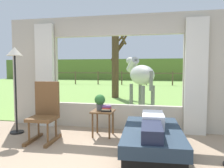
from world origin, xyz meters
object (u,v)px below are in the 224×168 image
(floor_lamp_left, at_px, (15,64))
(reclining_person, at_px, (152,123))
(potted_plant, at_px, (100,101))
(pasture_tree, at_px, (116,63))
(book_stack, at_px, (106,109))
(recliner_sofa, at_px, (152,141))
(horse, at_px, (140,75))
(side_table, at_px, (103,115))
(rocking_chair, at_px, (45,112))

(floor_lamp_left, bearing_deg, reclining_person, -12.86)
(potted_plant, relative_size, pasture_tree, 0.10)
(book_stack, bearing_deg, pasture_tree, 98.92)
(recliner_sofa, height_order, horse, horse)
(recliner_sofa, relative_size, pasture_tree, 0.52)
(side_table, xyz_separation_m, floor_lamp_left, (-1.85, -0.19, 1.04))
(rocking_chair, height_order, horse, horse)
(potted_plant, xyz_separation_m, book_stack, (0.17, -0.13, -0.13))
(reclining_person, xyz_separation_m, book_stack, (-0.92, 0.78, 0.05))
(rocking_chair, bearing_deg, pasture_tree, 84.96)
(recliner_sofa, height_order, rocking_chair, rocking_chair)
(reclining_person, bearing_deg, potted_plant, 137.13)
(recliner_sofa, height_order, pasture_tree, pasture_tree)
(recliner_sofa, distance_m, floor_lamp_left, 3.17)
(reclining_person, height_order, book_stack, reclining_person)
(side_table, bearing_deg, recliner_sofa, -38.02)
(book_stack, relative_size, pasture_tree, 0.06)
(side_table, xyz_separation_m, potted_plant, (-0.08, 0.06, 0.28))
(floor_lamp_left, height_order, pasture_tree, pasture_tree)
(reclining_person, height_order, rocking_chair, rocking_chair)
(pasture_tree, bearing_deg, book_stack, -81.08)
(rocking_chair, height_order, side_table, rocking_chair)
(book_stack, relative_size, floor_lamp_left, 0.11)
(recliner_sofa, xyz_separation_m, rocking_chair, (-2.03, 0.31, 0.33))
(horse, bearing_deg, pasture_tree, 83.04)
(book_stack, bearing_deg, reclining_person, -40.03)
(potted_plant, distance_m, floor_lamp_left, 1.94)
(book_stack, bearing_deg, side_table, 143.54)
(reclining_person, height_order, side_table, reclining_person)
(book_stack, height_order, pasture_tree, pasture_tree)
(side_table, relative_size, potted_plant, 1.63)
(reclining_person, xyz_separation_m, potted_plant, (-1.09, 0.90, 0.18))
(reclining_person, height_order, potted_plant, potted_plant)
(recliner_sofa, relative_size, book_stack, 8.96)
(reclining_person, distance_m, floor_lamp_left, 3.08)
(side_table, relative_size, floor_lamp_left, 0.29)
(horse, bearing_deg, reclining_person, -112.60)
(potted_plant, height_order, floor_lamp_left, floor_lamp_left)
(potted_plant, bearing_deg, pasture_tree, 97.43)
(recliner_sofa, bearing_deg, side_table, 138.65)
(recliner_sofa, xyz_separation_m, reclining_person, (0.00, -0.05, 0.30))
(recliner_sofa, relative_size, potted_plant, 5.47)
(side_table, bearing_deg, potted_plant, 143.13)
(horse, bearing_deg, rocking_chair, -147.65)
(floor_lamp_left, bearing_deg, side_table, 5.82)
(recliner_sofa, bearing_deg, rocking_chair, 167.94)
(recliner_sofa, distance_m, book_stack, 1.23)
(reclining_person, bearing_deg, pasture_tree, 102.30)
(rocking_chair, xyz_separation_m, potted_plant, (0.94, 0.54, 0.16))
(rocking_chair, distance_m, book_stack, 1.18)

